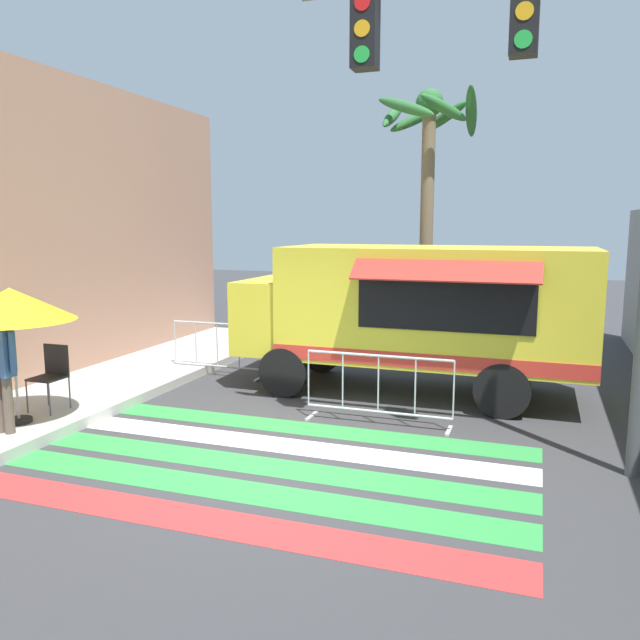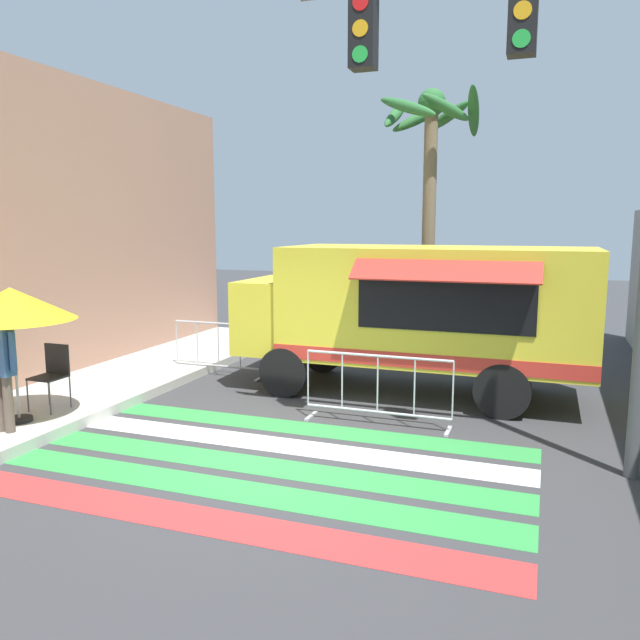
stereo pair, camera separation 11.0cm
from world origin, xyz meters
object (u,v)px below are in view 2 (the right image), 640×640
(traffic_signal_pole, at_px, (527,92))
(palm_tree, at_px, (430,161))
(folding_chair, at_px, (53,370))
(patio_umbrella, at_px, (11,305))
(barricade_front, at_px, (377,390))
(vendor_person, at_px, (1,364))
(barricade_side, at_px, (218,349))
(food_truck, at_px, (409,307))

(traffic_signal_pole, bearing_deg, palm_tree, 109.68)
(palm_tree, bearing_deg, traffic_signal_pole, -70.32)
(folding_chair, bearing_deg, patio_umbrella, -85.81)
(patio_umbrella, distance_m, barricade_front, 5.37)
(vendor_person, xyz_separation_m, barricade_front, (4.57, 2.54, -0.58))
(vendor_person, distance_m, palm_tree, 9.52)
(vendor_person, xyz_separation_m, palm_tree, (4.31, 7.85, 3.25))
(barricade_front, height_order, barricade_side, same)
(food_truck, distance_m, patio_umbrella, 6.30)
(patio_umbrella, bearing_deg, barricade_side, 76.19)
(vendor_person, bearing_deg, traffic_signal_pole, 6.10)
(traffic_signal_pole, height_order, palm_tree, traffic_signal_pole)
(traffic_signal_pole, distance_m, palm_tree, 6.60)
(folding_chair, distance_m, palm_tree, 8.87)
(food_truck, height_order, folding_chair, food_truck)
(patio_umbrella, distance_m, palm_tree, 9.04)
(patio_umbrella, bearing_deg, food_truck, 40.41)
(traffic_signal_pole, xyz_separation_m, folding_chair, (-6.73, -0.52, -3.72))
(folding_chair, relative_size, vendor_person, 0.59)
(food_truck, xyz_separation_m, vendor_person, (-4.61, -4.48, -0.42))
(patio_umbrella, xyz_separation_m, folding_chair, (-0.02, 0.71, -1.10))
(patio_umbrella, height_order, folding_chair, patio_umbrella)
(patio_umbrella, bearing_deg, barricade_front, 24.17)
(vendor_person, distance_m, barricade_front, 5.26)
(barricade_front, distance_m, barricade_side, 4.21)
(patio_umbrella, xyz_separation_m, palm_tree, (4.49, 7.44, 2.51))
(vendor_person, bearing_deg, barricade_side, 71.69)
(vendor_person, bearing_deg, food_truck, 36.27)
(folding_chair, xyz_separation_m, barricade_front, (4.76, 1.42, -0.23))
(patio_umbrella, relative_size, folding_chair, 1.96)
(barricade_front, bearing_deg, patio_umbrella, -155.83)
(vendor_person, bearing_deg, barricade_front, 21.10)
(food_truck, relative_size, traffic_signal_pole, 0.98)
(traffic_signal_pole, xyz_separation_m, barricade_front, (-1.96, 0.91, -3.96))
(patio_umbrella, distance_m, barricade_side, 4.38)
(folding_chair, bearing_deg, food_truck, 37.87)
(patio_umbrella, distance_m, vendor_person, 0.87)
(folding_chair, xyz_separation_m, vendor_person, (0.19, -1.11, 0.35))
(folding_chair, relative_size, barricade_front, 0.44)
(folding_chair, bearing_deg, barricade_side, 75.99)
(folding_chair, distance_m, vendor_person, 1.18)
(traffic_signal_pole, distance_m, barricade_front, 4.51)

